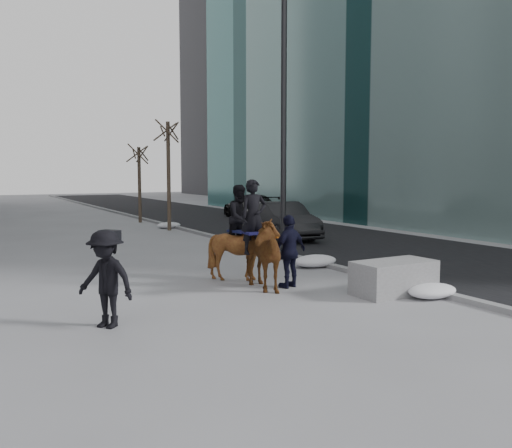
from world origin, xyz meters
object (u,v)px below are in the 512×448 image
planter (394,277)px  car_near (283,220)px  mounted_right (243,242)px  mounted_left (256,249)px

planter → car_near: car_near is taller
planter → car_near: bearing=72.0°
car_near → mounted_right: mounted_right is taller
car_near → mounted_right: 8.86m
mounted_right → car_near: bearing=51.5°
mounted_left → mounted_right: 1.09m
mounted_left → planter: bearing=-38.9°
planter → car_near: 10.52m
car_near → mounted_right: (-5.51, -6.93, 0.22)m
planter → mounted_right: bearing=126.5°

